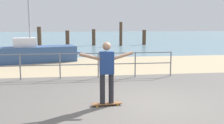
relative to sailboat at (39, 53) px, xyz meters
The scene contains 12 objects.
ground_plane 10.19m from the sailboat, 68.47° to the right, with size 24.00×10.00×0.04m, color #605B56.
beach_strip 4.05m from the sailboat, 21.44° to the right, with size 24.00×6.00×0.04m, color tan.
sea_surface 26.80m from the sailboat, 81.99° to the left, with size 72.00×50.00×0.04m, color slate.
railing_fence 4.92m from the sailboat, 81.73° to the right, with size 10.67×0.05×1.05m.
sailboat is the anchor object (origin of this frame).
skateboard 8.97m from the sailboat, 70.98° to the right, with size 0.82×0.28×0.08m.
skateboarder 8.97m from the sailboat, 70.98° to the right, with size 1.45×0.24×1.65m.
groyne_post_0 10.33m from the sailboat, 97.64° to the left, with size 0.38×0.38×1.86m, color #513826.
groyne_post_1 11.46m from the sailboat, 83.93° to the left, with size 0.40×0.40×1.47m, color #513826.
groyne_post_2 11.27m from the sailboat, 70.32° to the left, with size 0.35×0.35×1.61m, color #513826.
groyne_post_3 11.76m from the sailboat, 57.11° to the left, with size 0.29×0.29×2.31m, color #513826.
groyne_post_4 14.07m from the sailboat, 50.44° to the left, with size 0.38×0.38×1.52m, color #513826.
Camera 1 is at (-1.58, -6.75, 2.23)m, focal length 41.92 mm.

